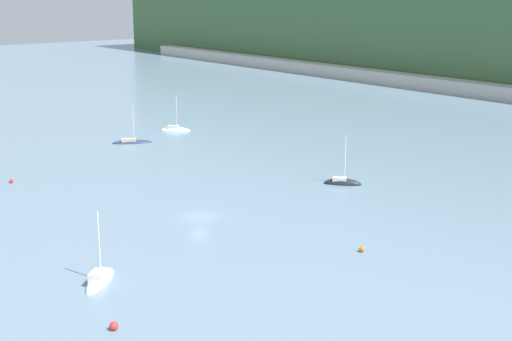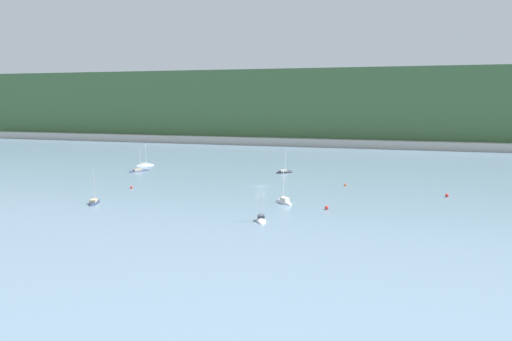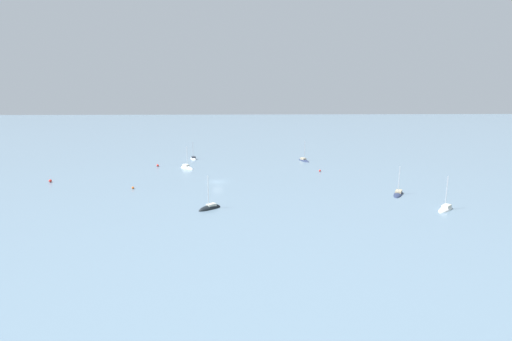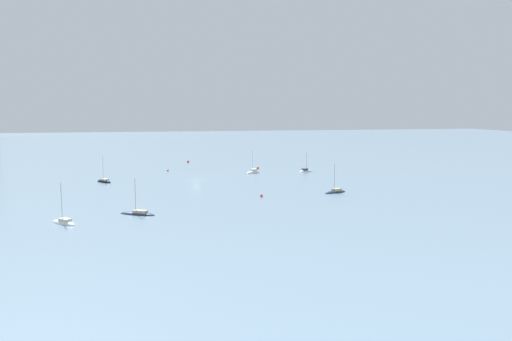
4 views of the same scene
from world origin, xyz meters
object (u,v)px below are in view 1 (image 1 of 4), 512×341
object	(u,v)px
sailboat_5	(342,184)
mooring_buoy_2	(362,249)
sailboat_2	(100,281)
mooring_buoy_0	(11,181)
sailboat_0	(175,130)
mooring_buoy_3	(114,326)
sailboat_1	(132,142)

from	to	relation	value
sailboat_5	mooring_buoy_2	bearing A→B (deg)	-81.26
sailboat_2	mooring_buoy_2	world-z (taller)	sailboat_2
mooring_buoy_2	mooring_buoy_0	bearing A→B (deg)	-158.85
sailboat_0	sailboat_2	size ratio (longest dim) A/B	1.01
sailboat_0	mooring_buoy_3	xyz separation A→B (m)	(72.72, -51.33, 0.30)
sailboat_1	sailboat_5	bearing A→B (deg)	-48.46
sailboat_2	mooring_buoy_2	size ratio (longest dim) A/B	12.92
sailboat_1	sailboat_5	world-z (taller)	sailboat_5
sailboat_1	sailboat_5	distance (m)	47.09
sailboat_5	mooring_buoy_2	xyz separation A→B (m)	(21.60, -18.39, 0.23)
mooring_buoy_2	sailboat_0	bearing A→B (deg)	164.13
sailboat_1	mooring_buoy_3	distance (m)	77.49
sailboat_2	sailboat_5	size ratio (longest dim) A/B	0.98
sailboat_0	sailboat_1	distance (m)	14.11
mooring_buoy_0	mooring_buoy_3	bearing A→B (deg)	-10.71
sailboat_5	mooring_buoy_0	size ratio (longest dim) A/B	13.24
sailboat_0	mooring_buoy_2	size ratio (longest dim) A/B	13.09
mooring_buoy_0	mooring_buoy_3	distance (m)	54.08
mooring_buoy_2	sailboat_1	bearing A→B (deg)	173.54
sailboat_0	sailboat_1	size ratio (longest dim) A/B	1.07
sailboat_0	sailboat_1	bearing A→B (deg)	-111.59
mooring_buoy_0	mooring_buoy_2	world-z (taller)	same
sailboat_2	sailboat_1	bearing A→B (deg)	15.49
sailboat_0	mooring_buoy_0	size ratio (longest dim) A/B	13.09
sailboat_0	mooring_buoy_3	bearing A→B (deg)	-79.03
sailboat_0	sailboat_5	world-z (taller)	sailboat_0
mooring_buoy_2	mooring_buoy_3	size ratio (longest dim) A/B	0.80
sailboat_0	sailboat_1	world-z (taller)	sailboat_0
sailboat_5	sailboat_0	bearing A→B (deg)	136.56
sailboat_0	sailboat_2	world-z (taller)	sailboat_0
sailboat_2	mooring_buoy_2	bearing A→B (deg)	-64.32
sailboat_5	sailboat_1	bearing A→B (deg)	152.35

